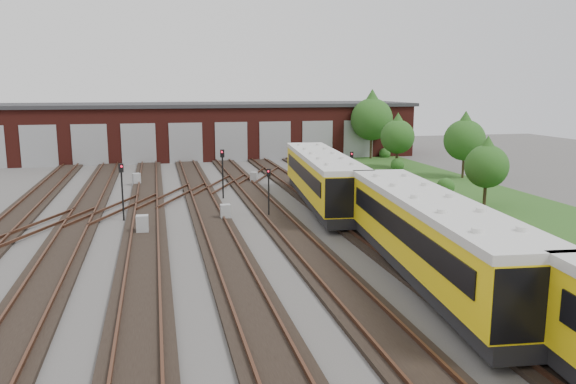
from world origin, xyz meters
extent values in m
plane|color=#44413F|center=(0.00, 0.00, 0.00)|extent=(120.00, 120.00, 0.00)
cube|color=black|center=(-10.00, 0.00, 0.09)|extent=(2.40, 70.00, 0.18)
cube|color=#4E2E1F|center=(-10.72, 0.00, 0.26)|extent=(0.10, 70.00, 0.15)
cube|color=#4E2E1F|center=(-9.28, 0.00, 0.26)|extent=(0.10, 70.00, 0.15)
cube|color=black|center=(-6.00, 0.00, 0.09)|extent=(2.40, 70.00, 0.18)
cube|color=#4E2E1F|center=(-6.72, 0.00, 0.26)|extent=(0.10, 70.00, 0.15)
cube|color=#4E2E1F|center=(-5.28, 0.00, 0.26)|extent=(0.10, 70.00, 0.15)
cube|color=black|center=(-2.00, 0.00, 0.09)|extent=(2.40, 70.00, 0.18)
cube|color=#4E2E1F|center=(-2.72, 0.00, 0.26)|extent=(0.10, 70.00, 0.15)
cube|color=#4E2E1F|center=(-1.28, 0.00, 0.26)|extent=(0.10, 70.00, 0.15)
cube|color=black|center=(2.00, 0.00, 0.09)|extent=(2.40, 70.00, 0.18)
cube|color=#4E2E1F|center=(1.28, 0.00, 0.26)|extent=(0.10, 70.00, 0.15)
cube|color=#4E2E1F|center=(2.72, 0.00, 0.26)|extent=(0.10, 70.00, 0.15)
cube|color=black|center=(6.00, 0.00, 0.09)|extent=(2.40, 70.00, 0.18)
cube|color=#4E2E1F|center=(5.28, 0.00, 0.26)|extent=(0.10, 70.00, 0.15)
cube|color=#4E2E1F|center=(6.72, 0.00, 0.26)|extent=(0.10, 70.00, 0.15)
cube|color=black|center=(10.00, 0.00, 0.09)|extent=(2.40, 70.00, 0.18)
cube|color=#4E2E1F|center=(9.28, 0.00, 0.26)|extent=(0.10, 70.00, 0.15)
cube|color=#4E2E1F|center=(10.72, 0.00, 0.26)|extent=(0.10, 70.00, 0.15)
cube|color=black|center=(14.00, 0.00, 0.09)|extent=(2.40, 70.00, 0.18)
cube|color=#4E2E1F|center=(13.28, 0.00, 0.26)|extent=(0.10, 70.00, 0.15)
cube|color=#4E2E1F|center=(14.72, 0.00, 0.26)|extent=(0.10, 70.00, 0.15)
cube|color=#4E2E1F|center=(-8.00, 10.00, 0.26)|extent=(5.40, 9.62, 0.15)
cube|color=#4E2E1F|center=(-4.00, 14.00, 0.26)|extent=(5.40, 9.62, 0.15)
cube|color=#4E2E1F|center=(0.00, 18.00, 0.26)|extent=(5.40, 9.62, 0.15)
cube|color=#4E2E1F|center=(-12.00, 6.00, 0.26)|extent=(5.40, 9.62, 0.15)
cube|color=#4E2E1F|center=(4.00, 22.00, 0.26)|extent=(5.40, 9.62, 0.15)
cube|color=#4A1712|center=(0.00, 40.00, 3.00)|extent=(50.00, 12.00, 6.00)
cube|color=#2B2B2D|center=(0.00, 40.00, 6.15)|extent=(51.00, 12.50, 0.40)
cube|color=gray|center=(-17.00, 33.98, 2.20)|extent=(3.60, 0.12, 4.40)
cube|color=gray|center=(-12.00, 33.98, 2.20)|extent=(3.60, 0.12, 4.40)
cube|color=gray|center=(-7.00, 33.98, 2.20)|extent=(3.60, 0.12, 4.40)
cube|color=gray|center=(-2.00, 33.98, 2.20)|extent=(3.60, 0.12, 4.40)
cube|color=gray|center=(3.00, 33.98, 2.20)|extent=(3.60, 0.12, 4.40)
cube|color=gray|center=(8.00, 33.98, 2.20)|extent=(3.60, 0.12, 4.40)
cube|color=gray|center=(13.00, 33.98, 2.20)|extent=(3.60, 0.12, 4.40)
cube|color=gray|center=(18.00, 33.98, 2.20)|extent=(3.60, 0.12, 4.40)
cube|color=#264818|center=(19.00, 10.00, 0.03)|extent=(8.00, 55.00, 0.05)
cube|color=black|center=(6.00, -7.26, 0.65)|extent=(4.17, 16.39, 0.65)
cube|color=#D7BF0B|center=(6.00, -7.26, 2.17)|extent=(4.50, 16.42, 2.38)
cube|color=silver|center=(6.00, -7.26, 3.52)|extent=(4.60, 16.43, 0.32)
cube|color=black|center=(4.58, -7.11, 2.44)|extent=(1.56, 14.20, 0.92)
cube|color=black|center=(7.42, -7.41, 2.44)|extent=(1.56, 14.20, 0.92)
cube|color=black|center=(6.00, 8.74, 0.65)|extent=(4.17, 16.39, 0.65)
cube|color=#D7BF0B|center=(6.00, 8.74, 2.17)|extent=(4.50, 16.42, 2.38)
cube|color=silver|center=(6.00, 8.74, 3.52)|extent=(4.60, 16.43, 0.32)
cube|color=black|center=(4.58, 8.89, 2.44)|extent=(1.56, 14.20, 0.92)
cube|color=black|center=(7.42, 8.59, 2.44)|extent=(1.56, 14.20, 0.92)
cylinder|color=black|center=(-7.35, 7.41, 1.53)|extent=(0.11, 0.11, 3.05)
cube|color=black|center=(-7.35, 7.41, 3.32)|extent=(0.31, 0.24, 0.54)
sphere|color=#F70D2B|center=(-7.35, 7.30, 3.43)|extent=(0.13, 0.13, 0.13)
cylinder|color=black|center=(1.66, 6.09, 1.34)|extent=(0.10, 0.10, 2.67)
cube|color=black|center=(1.66, 6.09, 2.91)|extent=(0.28, 0.23, 0.48)
sphere|color=#F70D2B|center=(1.66, 6.00, 3.01)|extent=(0.11, 0.11, 0.11)
cylinder|color=black|center=(-0.44, 13.06, 1.55)|extent=(0.11, 0.11, 3.11)
cube|color=black|center=(-0.44, 13.06, 3.40)|extent=(0.33, 0.26, 0.57)
sphere|color=#F70D2B|center=(-0.44, 12.95, 3.51)|extent=(0.14, 0.14, 0.14)
cylinder|color=black|center=(9.50, 12.52, 1.40)|extent=(0.10, 0.10, 2.81)
cube|color=black|center=(9.50, 12.52, 3.06)|extent=(0.28, 0.21, 0.51)
sphere|color=#F70D2B|center=(9.50, 12.42, 3.16)|extent=(0.12, 0.12, 0.12)
cube|color=#949698|center=(-6.13, 3.59, 0.56)|extent=(0.69, 0.58, 1.12)
cube|color=#949698|center=(-6.94, 20.50, 0.51)|extent=(0.76, 0.70, 1.03)
cube|color=#949698|center=(-1.13, 5.96, 0.51)|extent=(0.63, 0.53, 1.02)
cube|color=#949698|center=(2.96, 19.10, 0.50)|extent=(0.75, 0.70, 0.99)
cube|color=#949698|center=(6.56, 9.38, 0.54)|extent=(0.67, 0.56, 1.07)
cylinder|color=#2D2314|center=(19.16, 32.83, 1.25)|extent=(0.28, 0.28, 2.49)
sphere|color=#194313|center=(19.16, 32.83, 4.57)|extent=(4.85, 4.85, 4.85)
cone|color=#194313|center=(19.16, 32.83, 6.30)|extent=(4.15, 4.15, 3.46)
cylinder|color=#2D2314|center=(18.78, 24.74, 0.89)|extent=(0.27, 0.27, 1.77)
sphere|color=#194313|center=(18.78, 24.74, 3.25)|extent=(3.45, 3.45, 3.45)
cone|color=#194313|center=(18.78, 24.74, 4.48)|extent=(2.95, 2.95, 2.46)
cylinder|color=#2D2314|center=(22.03, 17.41, 0.95)|extent=(0.21, 0.21, 1.91)
sphere|color=#194313|center=(22.03, 17.41, 3.50)|extent=(3.71, 3.71, 3.71)
cone|color=#194313|center=(22.03, 17.41, 4.83)|extent=(3.18, 3.18, 2.65)
cylinder|color=#2D2314|center=(17.05, 6.02, 0.77)|extent=(0.23, 0.23, 1.54)
sphere|color=#194313|center=(17.05, 6.02, 2.83)|extent=(3.00, 3.00, 3.00)
cone|color=#194313|center=(17.05, 6.02, 3.90)|extent=(2.57, 2.57, 2.14)
sphere|color=#194313|center=(16.90, 11.20, 0.71)|extent=(1.42, 1.42, 1.42)
sphere|color=#194313|center=(18.49, 23.85, 0.68)|extent=(1.37, 1.37, 1.37)
sphere|color=#194313|center=(21.19, 33.46, 0.67)|extent=(1.34, 1.34, 1.34)
camera|label=1|loc=(-5.18, -28.28, 8.24)|focal=35.00mm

